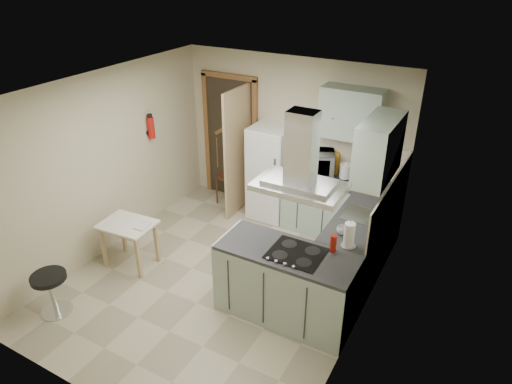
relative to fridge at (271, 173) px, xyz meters
The scene contains 28 objects.
floor 1.96m from the fridge, 83.66° to the right, with size 4.20×4.20×0.00m, color tan.
ceiling 2.52m from the fridge, 83.66° to the right, with size 4.20×4.20×0.00m, color silver.
back_wall 0.62m from the fridge, 56.31° to the left, with size 3.60×3.60×0.00m, color #BFB494.
left_wall 2.46m from the fridge, 131.63° to the right, with size 4.20×4.20×0.00m, color #BFB494.
right_wall 2.74m from the fridge, 41.99° to the right, with size 4.20×4.20×0.00m, color #BFB494.
doorway 0.99m from the fridge, 163.30° to the left, with size 1.10×0.12×2.10m, color brown.
fridge is the anchor object (origin of this frame).
counter_back 0.91m from the fridge, ahead, with size 1.08×0.60×0.90m, color #9EB2A0.
counter_right 1.85m from the fridge, 21.66° to the right, with size 0.60×1.95×0.90m, color #9EB2A0.
splashback 1.26m from the fridge, 13.94° to the left, with size 1.68×0.02×0.50m, color beige.
wall_cabinet_back 1.60m from the fridge, ahead, with size 0.85×0.35×0.70m, color #9EB2A0.
wall_cabinet_right 2.33m from the fridge, 27.50° to the right, with size 0.35×0.90×0.70m, color #9EB2A0.
peninsula 2.35m from the fridge, 58.26° to the right, with size 1.55×0.65×0.90m, color #9EB2A0.
hob 2.39m from the fridge, 56.21° to the right, with size 0.58×0.50×0.01m, color black.
extractor_hood 2.57m from the fridge, 56.21° to the right, with size 0.90×0.55×0.10m, color silver.
sink 1.91m from the fridge, 26.57° to the right, with size 0.45×0.40×0.01m, color silver.
fire_extinguisher 1.93m from the fridge, 149.70° to the right, with size 0.10×0.10×0.32m, color #B2140F.
drop_leaf_table 2.39m from the fridge, 116.24° to the right, with size 0.69×0.52×0.65m, color #D7AC84.
bentwood_chair 0.85m from the fridge, behind, with size 0.43×0.43×0.97m, color #462C17.
stool 3.50m from the fridge, 109.93° to the right, with size 0.40×0.40×0.54m, color black.
microwave 0.75m from the fridge, ahead, with size 0.62×0.42×0.34m, color black.
kettle 1.20m from the fridge, ahead, with size 0.17×0.17×0.24m, color silver.
cereal_box 1.03m from the fridge, 11.67° to the left, with size 0.08×0.20×0.29m, color orange.
soap_bottle 1.95m from the fridge, 12.87° to the right, with size 0.09×0.09×0.20m, color #B5B3BF.
paper_towel 2.38m from the fridge, 41.58° to the right, with size 0.12×0.12×0.30m, color white.
cup 2.13m from the fridge, 40.14° to the right, with size 0.12×0.12×0.09m, color silver.
red_bottle 2.41m from the fridge, 46.51° to the right, with size 0.07×0.07×0.20m, color #A31C0D.
book 2.25m from the fridge, 113.25° to the right, with size 0.16×0.22×0.10m, color #94313F.
Camera 1 is at (2.70, -3.94, 3.79)m, focal length 32.00 mm.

